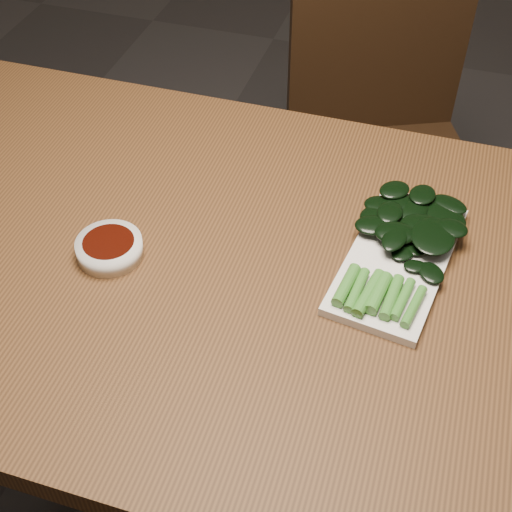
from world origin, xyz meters
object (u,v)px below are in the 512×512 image
object	(u,v)px
sauce_bowl	(110,248)
serving_plate	(398,260)
chair_far	(382,139)
table	(263,299)
gai_lan	(406,233)

from	to	relation	value
sauce_bowl	serving_plate	xyz separation A→B (m)	(0.41, 0.11, -0.01)
serving_plate	chair_far	bearing A→B (deg)	99.26
table	sauce_bowl	size ratio (longest dim) A/B	14.36
gai_lan	serving_plate	bearing A→B (deg)	-94.12
serving_plate	gai_lan	world-z (taller)	gai_lan
chair_far	gai_lan	distance (m)	0.70
chair_far	gai_lan	size ratio (longest dim) A/B	3.07
chair_far	serving_plate	distance (m)	0.73
table	serving_plate	bearing A→B (deg)	19.16
table	chair_far	size ratio (longest dim) A/B	1.57
sauce_bowl	chair_far	bearing A→B (deg)	68.96
sauce_bowl	gai_lan	world-z (taller)	gai_lan
sauce_bowl	gai_lan	bearing A→B (deg)	19.84
chair_far	sauce_bowl	size ratio (longest dim) A/B	9.13
chair_far	table	bearing A→B (deg)	-120.28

